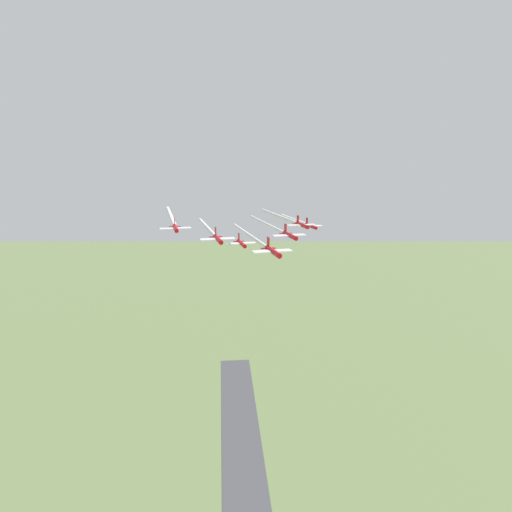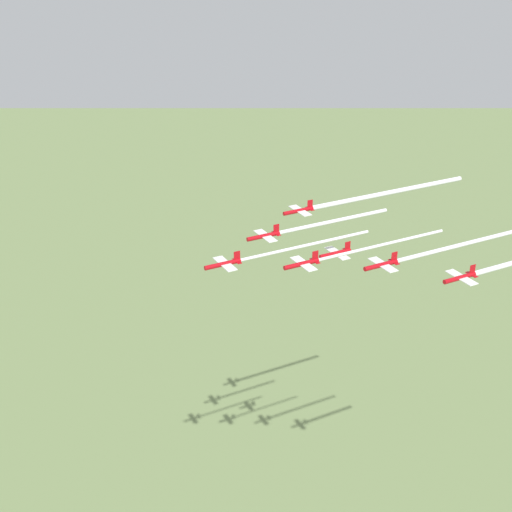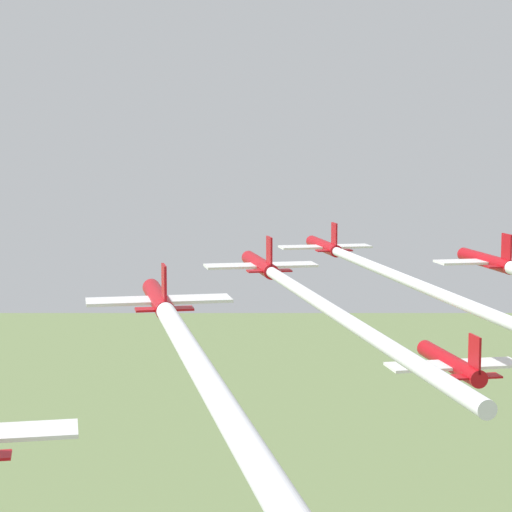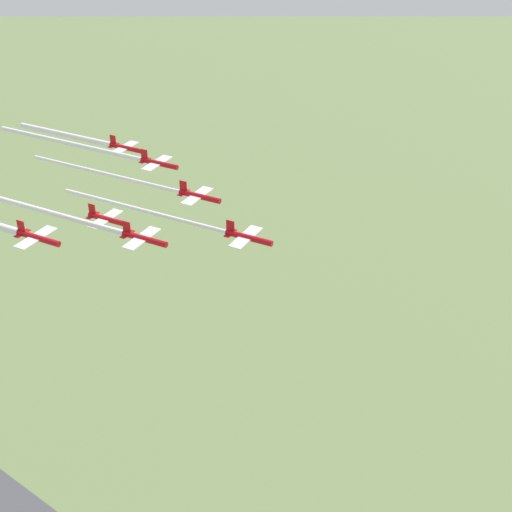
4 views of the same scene
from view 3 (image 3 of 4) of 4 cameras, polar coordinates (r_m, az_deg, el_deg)
The scene contains 8 objects.
jet_0 at distance 95.51m, azimuth 3.93°, elevation 0.58°, with size 8.97×9.36×3.13m.
jet_1 at distance 77.74m, azimuth 0.24°, elevation -0.48°, with size 8.97×9.36×3.13m.
jet_2 at distance 83.52m, azimuth 13.10°, elevation -0.25°, with size 8.97×9.36×3.13m.
jet_3 at distance 60.56m, azimuth -5.59°, elevation -2.44°, with size 8.97×9.36×3.13m.
jet_4 at distance 65.99m, azimuth 11.16°, elevation -6.03°, with size 8.97×9.36×3.13m.
smoke_trail_0 at distance 73.68m, azimuth 8.55°, elevation -1.36°, with size 7.01×37.11×0.79m.
smoke_trail_1 at distance 55.26m, azimuth 4.99°, elevation -3.54°, with size 7.12×37.82×0.78m.
smoke_trail_3 at distance 36.43m, azimuth -1.82°, elevation -8.70°, with size 7.88×40.77×1.06m.
Camera 3 is at (73.47, 87.54, 174.88)m, focal length 70.00 mm.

